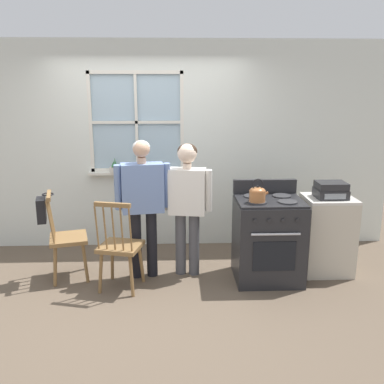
{
  "coord_description": "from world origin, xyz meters",
  "views": [
    {
      "loc": [
        0.33,
        -4.2,
        2.13
      ],
      "look_at": [
        0.51,
        0.31,
        1.0
      ],
      "focal_mm": 40.0,
      "sensor_mm": 36.0,
      "label": 1
    }
  ],
  "objects_px": {
    "chair_near_wall": "(120,248)",
    "person_elderly_left": "(143,197)",
    "stove": "(268,239)",
    "potted_plant": "(114,168)",
    "person_teen_center": "(187,196)",
    "handbag": "(42,209)",
    "side_counter": "(327,235)",
    "chair_by_window": "(66,239)",
    "stereo": "(331,190)",
    "kettle": "(257,194)"
  },
  "relations": [
    {
      "from": "stereo",
      "to": "side_counter",
      "type": "bearing_deg",
      "value": 90.0
    },
    {
      "from": "potted_plant",
      "to": "stereo",
      "type": "relative_size",
      "value": 0.59
    },
    {
      "from": "stove",
      "to": "handbag",
      "type": "xyz_separation_m",
      "value": [
        -2.47,
        0.04,
        0.36
      ]
    },
    {
      "from": "chair_by_window",
      "to": "kettle",
      "type": "distance_m",
      "value": 2.17
    },
    {
      "from": "person_teen_center",
      "to": "handbag",
      "type": "height_order",
      "value": "person_teen_center"
    },
    {
      "from": "kettle",
      "to": "person_teen_center",
      "type": "bearing_deg",
      "value": 158.45
    },
    {
      "from": "person_teen_center",
      "to": "handbag",
      "type": "distance_m",
      "value": 1.59
    },
    {
      "from": "stove",
      "to": "side_counter",
      "type": "bearing_deg",
      "value": 12.67
    },
    {
      "from": "chair_near_wall",
      "to": "person_teen_center",
      "type": "bearing_deg",
      "value": -140.03
    },
    {
      "from": "potted_plant",
      "to": "handbag",
      "type": "height_order",
      "value": "potted_plant"
    },
    {
      "from": "stereo",
      "to": "chair_by_window",
      "type": "bearing_deg",
      "value": -179.14
    },
    {
      "from": "potted_plant",
      "to": "chair_by_window",
      "type": "bearing_deg",
      "value": -113.72
    },
    {
      "from": "chair_by_window",
      "to": "chair_near_wall",
      "type": "distance_m",
      "value": 0.69
    },
    {
      "from": "chair_by_window",
      "to": "kettle",
      "type": "height_order",
      "value": "kettle"
    },
    {
      "from": "handbag",
      "to": "kettle",
      "type": "bearing_deg",
      "value": -4.21
    },
    {
      "from": "chair_by_window",
      "to": "person_elderly_left",
      "type": "distance_m",
      "value": 0.98
    },
    {
      "from": "chair_near_wall",
      "to": "handbag",
      "type": "xyz_separation_m",
      "value": [
        -0.86,
        0.23,
        0.36
      ]
    },
    {
      "from": "side_counter",
      "to": "stove",
      "type": "bearing_deg",
      "value": -167.33
    },
    {
      "from": "kettle",
      "to": "potted_plant",
      "type": "relative_size",
      "value": 1.23
    },
    {
      "from": "person_teen_center",
      "to": "handbag",
      "type": "bearing_deg",
      "value": -166.58
    },
    {
      "from": "stove",
      "to": "handbag",
      "type": "bearing_deg",
      "value": 179.11
    },
    {
      "from": "chair_by_window",
      "to": "side_counter",
      "type": "xyz_separation_m",
      "value": [
        2.97,
        0.07,
        -0.02
      ]
    },
    {
      "from": "chair_by_window",
      "to": "handbag",
      "type": "xyz_separation_m",
      "value": [
        -0.23,
        -0.06,
        0.36
      ]
    },
    {
      "from": "potted_plant",
      "to": "stereo",
      "type": "height_order",
      "value": "potted_plant"
    },
    {
      "from": "side_counter",
      "to": "person_teen_center",
      "type": "bearing_deg",
      "value": -179.83
    },
    {
      "from": "person_teen_center",
      "to": "stove",
      "type": "xyz_separation_m",
      "value": [
        0.89,
        -0.16,
        -0.46
      ]
    },
    {
      "from": "person_teen_center",
      "to": "side_counter",
      "type": "relative_size",
      "value": 1.69
    },
    {
      "from": "person_elderly_left",
      "to": "side_counter",
      "type": "relative_size",
      "value": 1.73
    },
    {
      "from": "chair_near_wall",
      "to": "kettle",
      "type": "bearing_deg",
      "value": -163.46
    },
    {
      "from": "handbag",
      "to": "stereo",
      "type": "xyz_separation_m",
      "value": [
        3.19,
        0.1,
        0.16
      ]
    },
    {
      "from": "person_teen_center",
      "to": "chair_near_wall",
      "type": "bearing_deg",
      "value": -145.0
    },
    {
      "from": "stereo",
      "to": "chair_near_wall",
      "type": "bearing_deg",
      "value": -171.85
    },
    {
      "from": "chair_near_wall",
      "to": "side_counter",
      "type": "relative_size",
      "value": 1.11
    },
    {
      "from": "side_counter",
      "to": "chair_near_wall",
      "type": "bearing_deg",
      "value": -171.35
    },
    {
      "from": "person_teen_center",
      "to": "side_counter",
      "type": "xyz_separation_m",
      "value": [
        1.61,
        0.0,
        -0.48
      ]
    },
    {
      "from": "chair_near_wall",
      "to": "handbag",
      "type": "distance_m",
      "value": 0.96
    },
    {
      "from": "stove",
      "to": "side_counter",
      "type": "height_order",
      "value": "stove"
    },
    {
      "from": "chair_by_window",
      "to": "chair_near_wall",
      "type": "bearing_deg",
      "value": -129.14
    },
    {
      "from": "chair_by_window",
      "to": "handbag",
      "type": "bearing_deg",
      "value": 90.0
    },
    {
      "from": "kettle",
      "to": "side_counter",
      "type": "relative_size",
      "value": 0.27
    },
    {
      "from": "potted_plant",
      "to": "stereo",
      "type": "bearing_deg",
      "value": -19.9
    },
    {
      "from": "stove",
      "to": "potted_plant",
      "type": "distance_m",
      "value": 2.2
    },
    {
      "from": "person_elderly_left",
      "to": "handbag",
      "type": "height_order",
      "value": "person_elderly_left"
    },
    {
      "from": "chair_near_wall",
      "to": "person_teen_center",
      "type": "height_order",
      "value": "person_teen_center"
    },
    {
      "from": "person_teen_center",
      "to": "handbag",
      "type": "xyz_separation_m",
      "value": [
        -1.58,
        -0.12,
        -0.1
      ]
    },
    {
      "from": "handbag",
      "to": "stereo",
      "type": "distance_m",
      "value": 3.2
    },
    {
      "from": "stove",
      "to": "kettle",
      "type": "distance_m",
      "value": 0.59
    },
    {
      "from": "chair_by_window",
      "to": "side_counter",
      "type": "distance_m",
      "value": 2.97
    },
    {
      "from": "chair_near_wall",
      "to": "person_elderly_left",
      "type": "relative_size",
      "value": 0.64
    },
    {
      "from": "chair_near_wall",
      "to": "chair_by_window",
      "type": "bearing_deg",
      "value": -10.71
    }
  ]
}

